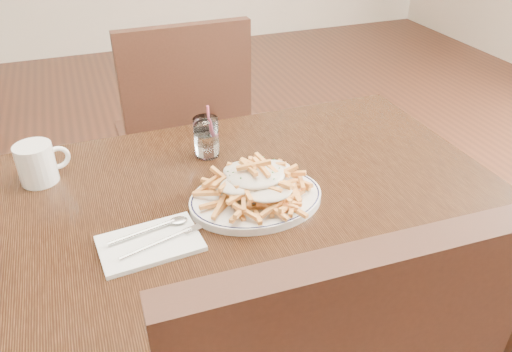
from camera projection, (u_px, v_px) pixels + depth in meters
name	position (u px, v px, depth m)	size (l,w,h in m)	color
table	(247.00, 223.00, 1.18)	(1.20, 0.80, 0.75)	black
chair_far	(184.00, 129.00, 1.87)	(0.45, 0.45, 0.96)	black
fries_plate	(256.00, 199.00, 1.11)	(0.32, 0.29, 0.02)	white
loaded_fries	(256.00, 180.00, 1.08)	(0.30, 0.27, 0.07)	#E39745
napkin	(150.00, 243.00, 0.99)	(0.20, 0.13, 0.01)	white
cutlery	(149.00, 238.00, 0.99)	(0.20, 0.11, 0.01)	silver
water_glass	(207.00, 139.00, 1.27)	(0.06, 0.06, 0.14)	white
coffee_mug	(37.00, 163.00, 1.16)	(0.12, 0.09, 0.10)	white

